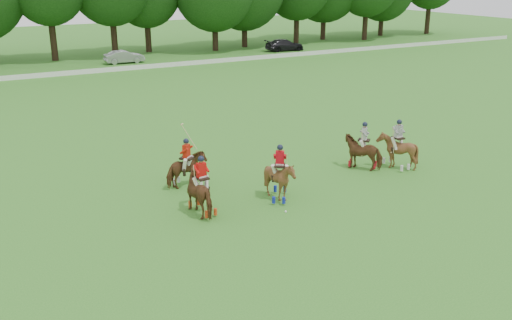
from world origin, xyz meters
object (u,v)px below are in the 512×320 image
polo_red_a (202,192)px  polo_red_c (280,179)px  polo_stripe_b (397,150)px  polo_ball (286,212)px  polo_red_b (187,170)px  polo_stripe_a (363,151)px  car_right (285,45)px  car_mid (124,57)px

polo_red_a → polo_red_c: bearing=-4.3°
polo_stripe_b → polo_red_c: bearing=-174.6°
polo_red_c → polo_ball: bearing=-110.8°
polo_red_b → polo_ball: 5.28m
polo_red_b → polo_stripe_a: 8.86m
polo_red_c → car_right: bearing=58.2°
car_mid → polo_stripe_b: size_ratio=1.64×
car_right → polo_stripe_b: 42.84m
polo_stripe_b → car_mid: bearing=93.3°
car_mid → polo_stripe_b: 39.18m
polo_red_a → polo_red_b: bearing=79.0°
polo_red_c → polo_ball: (-0.52, -1.36, -0.86)m
car_mid → polo_red_c: size_ratio=1.66×
car_mid → polo_red_a: (-8.44, -39.54, 0.23)m
polo_red_a → polo_stripe_a: polo_red_a is taller
polo_stripe_a → polo_stripe_b: (1.46, -0.82, 0.06)m
polo_red_b → polo_red_c: bearing=-48.3°
car_right → polo_red_a: (-28.20, -39.54, 0.21)m
car_right → polo_stripe_b: polo_stripe_b is taller
polo_red_b → polo_stripe_a: bearing=-11.5°
car_right → car_mid: bearing=94.6°
polo_red_a → polo_stripe_b: (10.73, 0.43, 0.02)m
car_mid → polo_red_a: size_ratio=1.67×
car_mid → polo_stripe_a: polo_stripe_a is taller
polo_stripe_a → polo_ball: polo_stripe_a is taller
car_mid → polo_stripe_b: polo_stripe_b is taller
car_right → polo_red_b: size_ratio=1.68×
polo_red_b → polo_red_c: 4.39m
polo_ball → polo_red_b: bearing=117.4°
polo_red_b → polo_ball: (2.40, -4.63, -0.78)m
car_right → polo_red_c: 46.84m
car_mid → polo_red_b: (-7.85, -36.53, 0.15)m
polo_red_c → polo_ball: size_ratio=27.42×
polo_red_b → car_mid: bearing=77.9°
polo_red_b → polo_red_c: (2.92, -3.27, 0.08)m
polo_stripe_a → polo_ball: 6.95m
polo_red_a → polo_stripe_b: 10.74m
car_mid → polo_stripe_a: bearing=-178.6°
car_right → polo_red_b: (-27.62, -36.53, 0.13)m
car_mid → polo_ball: 41.53m
car_right → polo_stripe_a: polo_stripe_a is taller
polo_red_b → polo_ball: bearing=-62.6°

